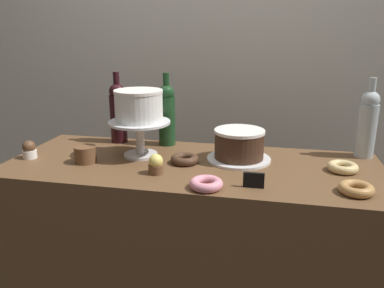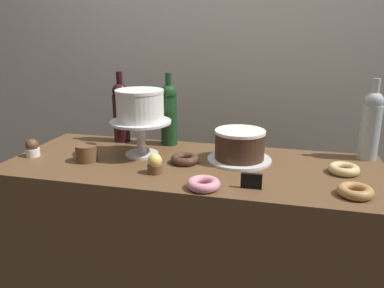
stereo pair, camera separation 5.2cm
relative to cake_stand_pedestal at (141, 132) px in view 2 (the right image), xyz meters
The scene contains 17 objects.
back_wall 0.89m from the cake_stand_pedestal, 74.41° to the left, with size 6.00×0.05×2.60m.
display_counter 0.62m from the cake_stand_pedestal, 11.67° to the right, with size 1.47×0.58×0.94m.
cake_stand_pedestal is the anchor object (origin of this frame).
white_layer_cake 0.11m from the cake_stand_pedestal, 14.04° to the left, with size 0.20×0.20×0.13m.
silver_serving_platter 0.42m from the cake_stand_pedestal, ahead, with size 0.26×0.26×0.01m.
chocolate_round_cake 0.41m from the cake_stand_pedestal, ahead, with size 0.20×0.20×0.12m.
wine_bottle_dark_red 0.26m from the cake_stand_pedestal, 132.38° to the left, with size 0.08×0.08×0.33m.
wine_bottle_green 0.20m from the cake_stand_pedestal, 71.81° to the left, with size 0.08×0.08×0.33m.
wine_bottle_clear 0.93m from the cake_stand_pedestal, 11.64° to the left, with size 0.08×0.08×0.33m.
cupcake_lemon 0.23m from the cake_stand_pedestal, 55.94° to the right, with size 0.06×0.06×0.07m.
cupcake_chocolate 0.46m from the cake_stand_pedestal, 164.75° to the right, with size 0.06×0.06×0.07m.
donut_glazed 0.80m from the cake_stand_pedestal, ahead, with size 0.11×0.11×0.03m.
donut_maple 0.84m from the cake_stand_pedestal, 15.34° to the right, with size 0.11×0.11×0.03m.
donut_pink 0.44m from the cake_stand_pedestal, 40.55° to the right, with size 0.11×0.11×0.03m.
donut_chocolate 0.22m from the cake_stand_pedestal, 13.24° to the right, with size 0.11×0.11×0.03m.
cookie_stack 0.23m from the cake_stand_pedestal, 147.02° to the right, with size 0.08×0.08×0.07m.
price_sign_chalkboard 0.54m from the cake_stand_pedestal, 26.49° to the right, with size 0.07×0.01×0.05m.
Camera 2 is at (0.34, -1.38, 1.44)m, focal length 35.76 mm.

